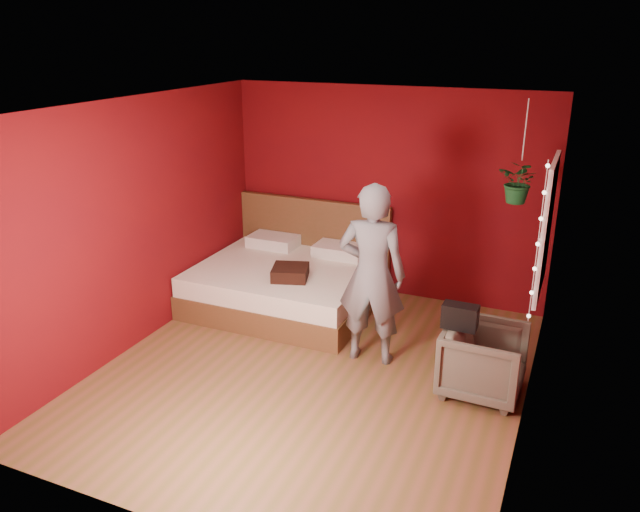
% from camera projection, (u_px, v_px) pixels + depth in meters
% --- Properties ---
extents(floor, '(4.50, 4.50, 0.00)m').
position_uv_depth(floor, '(313.00, 372.00, 6.21)').
color(floor, brown).
rests_on(floor, ground).
extents(room_walls, '(4.04, 4.54, 2.62)m').
position_uv_depth(room_walls, '(312.00, 210.00, 5.64)').
color(room_walls, '#640A0D').
rests_on(room_walls, ground).
extents(window, '(0.05, 0.97, 1.27)m').
position_uv_depth(window, '(546.00, 227.00, 5.74)').
color(window, white).
rests_on(window, room_walls).
extents(fairy_lights, '(0.04, 0.04, 1.45)m').
position_uv_depth(fairy_lights, '(538.00, 244.00, 5.30)').
color(fairy_lights, silver).
rests_on(fairy_lights, room_walls).
extents(bed, '(2.09, 1.78, 1.15)m').
position_uv_depth(bed, '(289.00, 281.00, 7.68)').
color(bed, brown).
rests_on(bed, ground).
extents(person, '(0.73, 0.52, 1.86)m').
position_uv_depth(person, '(372.00, 275.00, 6.17)').
color(person, slate).
rests_on(person, ground).
extents(armchair, '(0.75, 0.73, 0.67)m').
position_uv_depth(armchair, '(483.00, 361.00, 5.76)').
color(armchair, '#5A5847').
rests_on(armchair, ground).
extents(handbag, '(0.32, 0.16, 0.23)m').
position_uv_depth(handbag, '(460.00, 317.00, 5.61)').
color(handbag, black).
rests_on(handbag, armchair).
extents(throw_pillow, '(0.50, 0.50, 0.14)m').
position_uv_depth(throw_pillow, '(290.00, 273.00, 7.14)').
color(throw_pillow, black).
rests_on(throw_pillow, bed).
extents(hanging_plant, '(0.49, 0.46, 1.03)m').
position_uv_depth(hanging_plant, '(520.00, 182.00, 6.19)').
color(hanging_plant, silver).
rests_on(hanging_plant, room_walls).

